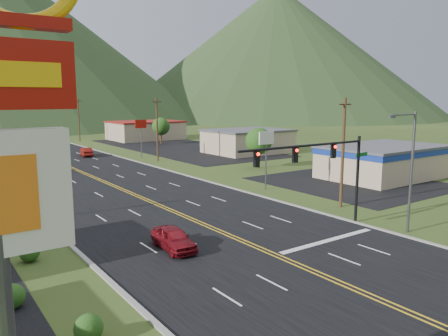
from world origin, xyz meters
TOP-DOWN VIEW (x-y plane):
  - traffic_signal at (6.48, 14.00)m, footprint 13.10×0.43m
  - streetlight_east at (11.18, 10.00)m, footprint 3.28×0.25m
  - building_east_near at (30.00, 25.00)m, footprint 15.40×10.40m
  - building_east_mid at (32.00, 55.00)m, footprint 14.40×11.40m
  - building_east_far at (28.00, 90.00)m, footprint 16.40×12.40m
  - pole_sign_east_a at (13.00, 28.00)m, footprint 2.00×0.18m
  - pole_sign_east_b at (13.00, 60.00)m, footprint 2.00×0.18m
  - tree_east_a at (22.00, 40.00)m, footprint 3.84×3.84m
  - tree_east_b at (26.00, 78.00)m, footprint 3.84×3.84m
  - utility_pole_a at (13.50, 18.00)m, footprint 1.60×0.28m
  - utility_pole_b at (13.50, 55.00)m, footprint 1.60×0.28m
  - utility_pole_c at (13.50, 95.00)m, footprint 1.60×0.28m
  - utility_pole_d at (13.50, 135.00)m, footprint 1.60×0.28m
  - mountain_ne at (147.84, 176.19)m, footprint 180.00×180.00m
  - car_red_near at (-4.76, 16.75)m, footprint 2.04×4.48m
  - car_dark_mid at (-4.43, 53.54)m, footprint 2.56×5.58m
  - car_red_far at (5.85, 66.96)m, footprint 2.32×4.80m

SIDE VIEW (x-z plane):
  - car_red_near at x=-4.76m, z-range 0.00..1.49m
  - car_red_far at x=5.85m, z-range 0.00..1.52m
  - car_dark_mid at x=-4.43m, z-range 0.00..1.58m
  - building_east_mid at x=32.00m, z-range 0.01..4.31m
  - building_east_far at x=28.00m, z-range 0.01..4.51m
  - building_east_near at x=30.00m, z-range 0.22..4.32m
  - tree_east_a at x=22.00m, z-range 0.98..6.80m
  - tree_east_b at x=26.00m, z-range 0.98..6.80m
  - pole_sign_east_a at x=13.00m, z-range 1.85..8.25m
  - pole_sign_east_b at x=13.00m, z-range 1.85..8.25m
  - utility_pole_a at x=13.50m, z-range 0.13..10.13m
  - utility_pole_b at x=13.50m, z-range 0.13..10.13m
  - utility_pole_c at x=13.50m, z-range 0.13..10.13m
  - utility_pole_d at x=13.50m, z-range 0.13..10.13m
  - streetlight_east at x=11.18m, z-range 0.68..9.68m
  - traffic_signal at x=6.48m, z-range 1.83..8.83m
  - mountain_ne at x=147.84m, z-range 0.00..70.00m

